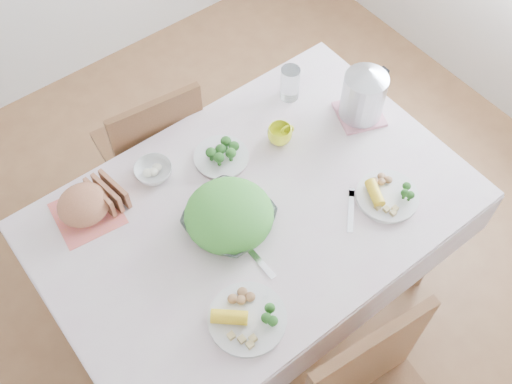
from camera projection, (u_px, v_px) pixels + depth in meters
floor at (255, 297)px, 2.75m from camera, size 3.60×3.60×0.00m
dining_table at (255, 259)px, 2.44m from camera, size 1.40×0.90×0.75m
tablecloth at (255, 209)px, 2.12m from camera, size 1.50×1.00×0.01m
chair_far at (149, 143)px, 2.66m from camera, size 0.45×0.45×0.90m
salad_bowl at (229, 220)px, 2.05m from camera, size 0.36×0.36×0.07m
dinner_plate_left at (247, 319)px, 1.87m from camera, size 0.34×0.34×0.02m
dinner_plate_right at (387, 196)px, 2.13m from camera, size 0.32×0.32×0.02m
broccoli_plate at (221, 157)px, 2.23m from camera, size 0.26×0.26×0.02m
napkin at (88, 213)px, 2.10m from camera, size 0.24×0.24×0.00m
bread_loaf at (84, 205)px, 2.06m from camera, size 0.24×0.23×0.11m
fruit_bowl at (154, 171)px, 2.18m from camera, size 0.17×0.17×0.04m
yellow_mug at (280, 135)px, 2.26m from camera, size 0.12×0.12×0.07m
glass_tumbler at (290, 85)px, 2.36m from camera, size 0.08×0.08×0.15m
pink_tray at (359, 114)px, 2.35m from camera, size 0.22×0.22×0.01m
electric_kettle at (364, 94)px, 2.26m from camera, size 0.21×0.21×0.23m
fork_left at (256, 257)px, 2.01m from camera, size 0.02×0.19×0.00m
fork_right at (351, 211)px, 2.11m from camera, size 0.14×0.14×0.00m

